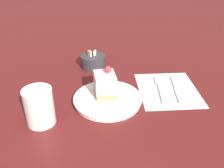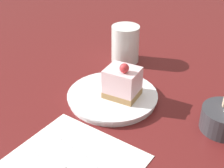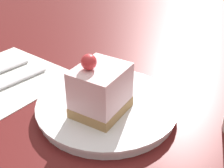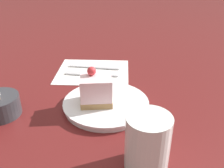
{
  "view_description": "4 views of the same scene",
  "coord_description": "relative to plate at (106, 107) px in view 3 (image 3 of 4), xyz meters",
  "views": [
    {
      "loc": [
        -0.17,
        -0.64,
        0.46
      ],
      "look_at": [
        0.03,
        -0.01,
        0.07
      ],
      "focal_mm": 40.0,
      "sensor_mm": 36.0,
      "label": 1
    },
    {
      "loc": [
        0.6,
        0.23,
        0.43
      ],
      "look_at": [
        0.03,
        0.01,
        0.06
      ],
      "focal_mm": 50.0,
      "sensor_mm": 36.0,
      "label": 2
    },
    {
      "loc": [
        -0.16,
        0.36,
        0.29
      ],
      "look_at": [
        -0.0,
        0.02,
        0.06
      ],
      "focal_mm": 50.0,
      "sensor_mm": 36.0,
      "label": 3
    },
    {
      "loc": [
        -0.52,
        0.08,
        0.36
      ],
      "look_at": [
        0.02,
        -0.02,
        0.06
      ],
      "focal_mm": 40.0,
      "sensor_mm": 36.0,
      "label": 4
    }
  ],
  "objects": [
    {
      "name": "cake_slice",
      "position": [
        -0.0,
        0.02,
        0.04
      ],
      "size": [
        0.07,
        0.08,
        0.09
      ],
      "rotation": [
        0.0,
        0.0,
        -0.11
      ],
      "color": "#AD8451",
      "rests_on": "plate"
    },
    {
      "name": "plate",
      "position": [
        0.0,
        0.0,
        0.0
      ],
      "size": [
        0.22,
        0.22,
        0.02
      ],
      "color": "white",
      "rests_on": "ground_plane"
    },
    {
      "name": "ground_plane",
      "position": [
        -0.01,
        -0.0,
        -0.01
      ],
      "size": [
        4.0,
        4.0,
        0.0
      ],
      "primitive_type": "plane",
      "color": "#5B1919"
    }
  ]
}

